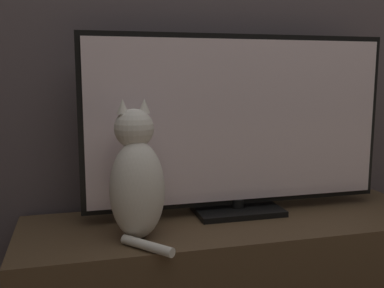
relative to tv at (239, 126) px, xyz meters
The scene contains 3 objects.
tv_stand 0.56m from the tv, 116.62° to the right, with size 1.44×0.46×0.48m.
tv is the anchor object (origin of this frame).
cat 0.43m from the tv, 158.55° to the right, with size 0.18×0.28×0.42m.
Camera 1 is at (-0.52, -0.45, 0.97)m, focal length 42.00 mm.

